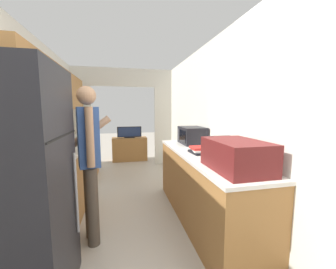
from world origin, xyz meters
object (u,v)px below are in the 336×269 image
Objects in this scene: knife at (79,136)px; book_stack at (200,150)px; range_oven at (74,167)px; person at (89,160)px; tv_cabinet at (130,149)px; microwave at (192,135)px; suitcase at (236,155)px; refrigerator at (10,192)px; television at (129,132)px.

book_stack is at bearing -36.18° from knife.
range_oven is 3.15× the size of book_stack.
person is 1.76× the size of tv_cabinet.
knife is at bearing 145.60° from microwave.
range_oven is 1.67m from person.
person is 1.71m from microwave.
suitcase is at bearing -93.85° from microwave.
suitcase is at bearing -49.24° from range_oven.
television is (1.01, 4.33, -0.07)m from refrigerator.
microwave reaches higher than knife.
person is 2.26m from knife.
refrigerator is at bearing -154.49° from book_stack.
knife is at bearing 90.27° from range_oven.
television is at bearing 107.98° from microwave.
knife is (-1.08, -1.46, 0.59)m from tv_cabinet.
suitcase is 4.34m from television.
refrigerator is 6.04× the size of knife.
range_oven reaches higher than tv_cabinet.
suitcase is at bearing -79.49° from tv_cabinet.
microwave is 0.73m from book_stack.
refrigerator is at bearing -88.51° from range_oven.
television is at bearing -23.29° from person.
person is at bearing -98.98° from tv_cabinet.
person reaches higher than book_stack.
refrigerator is at bearing -103.18° from television.
person is (0.49, -1.53, 0.47)m from range_oven.
refrigerator reaches higher than microwave.
person reaches higher than microwave.
tv_cabinet is 0.49m from television.
microwave is 1.76× the size of knife.
refrigerator is at bearing -103.06° from tv_cabinet.
refrigerator is 1.82m from suitcase.
range_oven is at bearing 91.49° from refrigerator.
suitcase is at bearing 2.16° from refrigerator.
range_oven is at bearing -77.46° from knife.
knife is at bearing -1.50° from person.
range_oven is 0.61× the size of person.
microwave is at bearing -22.13° from knife.
range_oven is at bearing 3.66° from person.
range_oven is at bearing 130.76° from suitcase.
range_oven is 2.93m from suitcase.
tv_cabinet is (0.58, 3.66, -0.60)m from person.
person is 3.67m from television.
range_oven reaches higher than television.
book_stack is (1.83, -1.39, 0.49)m from range_oven.
person is at bearing -99.09° from television.
book_stack is at bearing -98.39° from person.
range_oven is at bearing -116.70° from tv_cabinet.
knife is (-0.00, 0.67, 0.46)m from range_oven.
refrigerator is 2.62× the size of suitcase.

